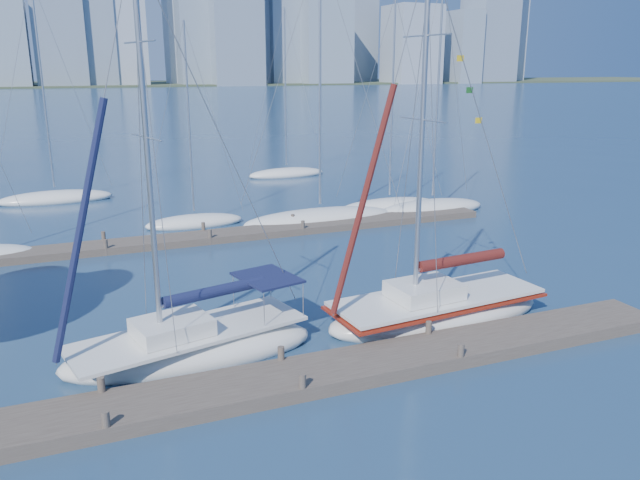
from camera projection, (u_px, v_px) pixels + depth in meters
name	position (u px, v px, depth m)	size (l,w,h in m)	color
ground	(292.00, 386.00, 17.58)	(700.00, 700.00, 0.00)	navy
near_dock	(291.00, 379.00, 17.53)	(26.00, 2.00, 0.40)	#463C33
far_dock	(226.00, 235.00, 32.55)	(30.00, 1.80, 0.36)	#463C33
far_shore	(73.00, 85.00, 303.52)	(800.00, 100.00, 1.50)	#38472D
sailboat_navy	(189.00, 328.00, 18.99)	(8.11, 4.25, 12.22)	silver
sailboat_maroon	(437.00, 295.00, 21.79)	(8.46, 3.38, 12.62)	silver
bg_boat_2	(195.00, 222.00, 35.23)	(5.79, 3.18, 11.32)	silver
bg_boat_3	(320.00, 218.00, 35.87)	(9.33, 6.05, 15.15)	silver
bg_boat_4	(389.00, 205.00, 39.32)	(6.97, 4.01, 13.03)	silver
bg_boat_5	(432.00, 207.00, 38.53)	(7.42, 4.58, 14.39)	silver
bg_boat_6	(56.00, 198.00, 41.43)	(7.39, 2.84, 14.29)	silver
bg_boat_7	(287.00, 173.00, 51.08)	(6.45, 2.21, 13.39)	silver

